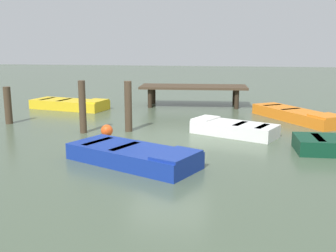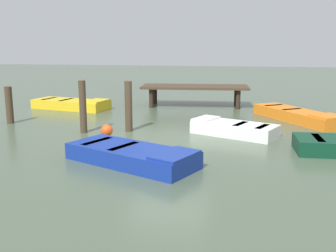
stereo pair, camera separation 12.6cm
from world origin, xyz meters
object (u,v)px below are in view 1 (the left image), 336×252
rowboat_yellow (70,104)px  mooring_piling_mid_right (8,105)px  rowboat_white (233,128)px  mooring_piling_far_right (82,107)px  marker_buoy (107,131)px  mooring_piling_near_left (128,106)px  dock_segment (193,88)px  rowboat_blue (133,155)px  rowboat_orange (296,115)px

rowboat_yellow → mooring_piling_mid_right: size_ratio=2.69×
rowboat_white → mooring_piling_far_right: mooring_piling_far_right is taller
mooring_piling_far_right → marker_buoy: mooring_piling_far_right is taller
mooring_piling_near_left → rowboat_yellow: bearing=133.3°
mooring_piling_near_left → mooring_piling_mid_right: bearing=173.5°
rowboat_white → mooring_piling_far_right: 4.90m
rowboat_yellow → mooring_piling_mid_right: 3.62m
dock_segment → rowboat_blue: 9.30m
mooring_piling_mid_right → rowboat_blue: bearing=-35.3°
dock_segment → rowboat_blue: size_ratio=1.42×
rowboat_blue → marker_buoy: bearing=147.3°
mooring_piling_mid_right → rowboat_white: bearing=-3.6°
rowboat_orange → marker_buoy: 7.38m
rowboat_blue → rowboat_white: bearing=81.1°
mooring_piling_near_left → rowboat_orange: bearing=26.4°
mooring_piling_far_right → mooring_piling_near_left: bearing=18.7°
rowboat_orange → rowboat_yellow: size_ratio=1.08×
dock_segment → mooring_piling_far_right: size_ratio=2.93×
rowboat_blue → dock_segment: bearing=112.0°
dock_segment → marker_buoy: size_ratio=10.39×
rowboat_orange → mooring_piling_near_left: bearing=-96.9°
dock_segment → rowboat_blue: bearing=-97.2°
rowboat_white → mooring_piling_far_right: (-4.83, -0.50, 0.64)m
rowboat_white → mooring_piling_near_left: (-3.44, -0.02, 0.62)m
rowboat_white → dock_segment: bearing=-47.1°
dock_segment → mooring_piling_far_right: 6.89m
rowboat_yellow → rowboat_blue: bearing=-44.8°
rowboat_yellow → marker_buoy: bearing=-44.6°
rowboat_orange → rowboat_white: same height
dock_segment → rowboat_blue: dock_segment is taller
rowboat_white → marker_buoy: (-3.75, -1.34, 0.07)m
rowboat_orange → marker_buoy: bearing=-88.8°
mooring_piling_mid_right → marker_buoy: size_ratio=2.80×
rowboat_white → mooring_piling_near_left: 3.49m
dock_segment → rowboat_yellow: 5.64m
mooring_piling_far_right → marker_buoy: 1.48m
dock_segment → rowboat_yellow: dock_segment is taller
mooring_piling_near_left → rowboat_blue: bearing=-73.1°
dock_segment → rowboat_white: dock_segment is taller
rowboat_orange → mooring_piling_mid_right: (-10.39, -2.34, 0.46)m
dock_segment → rowboat_yellow: bearing=-166.1°
rowboat_white → rowboat_yellow: (-7.21, 3.99, -0.00)m
rowboat_white → rowboat_blue: bearing=80.7°
rowboat_white → mooring_piling_near_left: mooring_piling_near_left is taller
mooring_piling_near_left → marker_buoy: 1.46m
marker_buoy → dock_segment: bearing=75.2°
rowboat_blue → mooring_piling_near_left: 3.71m
dock_segment → rowboat_orange: size_ratio=1.27×
rowboat_blue → mooring_piling_near_left: bearing=131.9°
rowboat_blue → rowboat_yellow: size_ratio=0.97×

